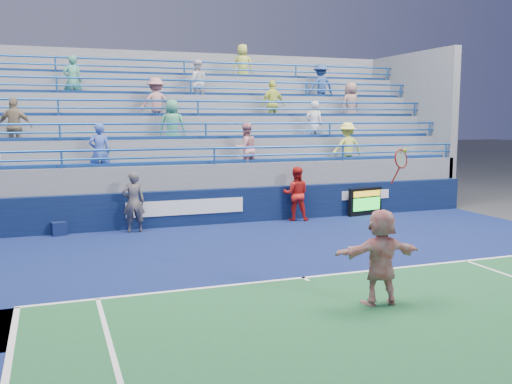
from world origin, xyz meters
name	(u,v)px	position (x,y,z in m)	size (l,w,h in m)	color
ground	(304,279)	(0.00, 0.00, 0.00)	(120.00, 120.00, 0.00)	#333538
sponsor_wall	(217,206)	(0.00, 6.50, 0.55)	(18.00, 0.32, 1.10)	#091533
bleacher_stand	(188,165)	(0.00, 10.27, 1.55)	(18.00, 5.60, 6.13)	slate
serve_speed_board	(365,202)	(5.16, 6.28, 0.47)	(1.36, 0.40, 0.94)	black
judge_chair	(58,228)	(-4.67, 6.30, 0.23)	(0.47, 0.47, 0.70)	#0D1840
tennis_player	(381,257)	(0.59, -1.94, 0.86)	(1.63, 0.65, 2.76)	white
line_judge	(134,202)	(-2.61, 6.00, 0.89)	(0.65, 0.42, 1.77)	#141839
ball_girl	(296,194)	(2.55, 6.19, 0.87)	(0.84, 0.66, 1.73)	red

